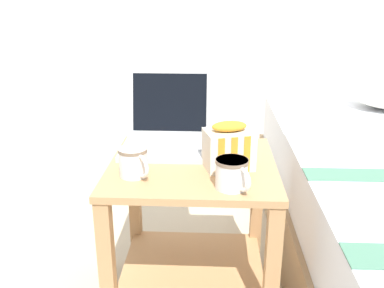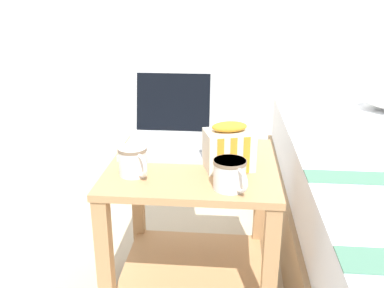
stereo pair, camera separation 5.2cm
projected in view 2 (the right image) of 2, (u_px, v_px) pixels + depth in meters
The scene contains 6 objects.
bedside_table at pixel (193, 218), 1.46m from camera, with size 0.54×0.52×0.56m.
laptop at pixel (170, 132), 1.54m from camera, with size 0.31×0.31×0.26m.
mug_front_left at pixel (133, 160), 1.29m from camera, with size 0.10×0.11×0.09m.
mug_front_right at pixel (230, 173), 1.20m from camera, with size 0.10×0.12×0.09m.
snack_bag at pixel (229, 148), 1.33m from camera, with size 0.17×0.15×0.15m.
cell_phone at pixel (239, 148), 1.51m from camera, with size 0.11×0.16×0.01m.
Camera 2 is at (0.11, -1.29, 1.09)m, focal length 40.00 mm.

